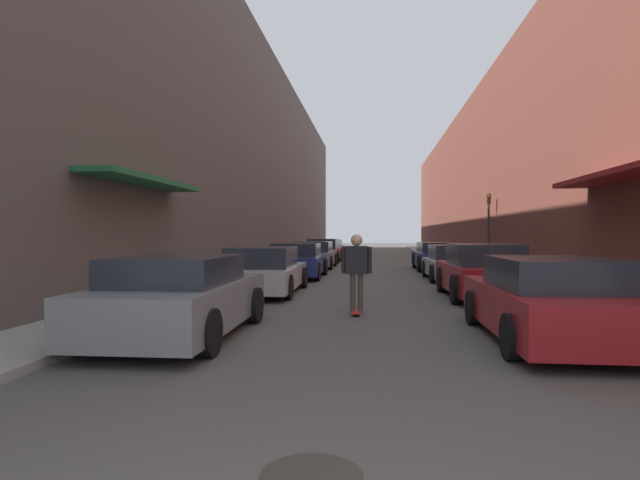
# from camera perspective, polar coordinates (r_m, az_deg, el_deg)

# --- Properties ---
(ground) EXTENTS (130.43, 130.43, 0.00)m
(ground) POSITION_cam_1_polar(r_m,az_deg,el_deg) (24.79, 5.91, -3.09)
(ground) COLOR #4C4947
(curb_strip_left) EXTENTS (1.80, 59.29, 0.12)m
(curb_strip_left) POSITION_cam_1_polar(r_m,az_deg,el_deg) (31.10, -2.94, -2.20)
(curb_strip_left) COLOR gray
(curb_strip_left) RESTS_ON ground
(curb_strip_right) EXTENTS (1.80, 59.29, 0.12)m
(curb_strip_right) POSITION_cam_1_polar(r_m,az_deg,el_deg) (31.06, 14.88, -2.23)
(curb_strip_right) COLOR gray
(curb_strip_right) RESTS_ON ground
(building_row_left) EXTENTS (4.90, 59.29, 12.21)m
(building_row_left) POSITION_cam_1_polar(r_m,az_deg,el_deg) (31.96, -8.15, 8.74)
(building_row_left) COLOR #564C47
(building_row_left) RESTS_ON ground
(building_row_right) EXTENTS (4.90, 59.29, 9.72)m
(building_row_right) POSITION_cam_1_polar(r_m,az_deg,el_deg) (31.75, 20.13, 6.48)
(building_row_right) COLOR brown
(building_row_right) RESTS_ON ground
(parked_car_left_0) EXTENTS (1.98, 4.20, 1.29)m
(parked_car_left_0) POSITION_cam_1_polar(r_m,az_deg,el_deg) (8.32, -15.67, -6.31)
(parked_car_left_0) COLOR gray
(parked_car_left_0) RESTS_ON ground
(parked_car_left_1) EXTENTS (2.00, 4.46, 1.28)m
(parked_car_left_1) POSITION_cam_1_polar(r_m,az_deg,el_deg) (13.90, -6.43, -3.55)
(parked_car_left_1) COLOR #B7B7BC
(parked_car_left_1) RESTS_ON ground
(parked_car_left_2) EXTENTS (1.99, 4.20, 1.30)m
(parked_car_left_2) POSITION_cam_1_polar(r_m,az_deg,el_deg) (18.71, -2.63, -2.40)
(parked_car_left_2) COLOR navy
(parked_car_left_2) RESTS_ON ground
(parked_car_left_3) EXTENTS (1.99, 4.39, 1.27)m
(parked_car_left_3) POSITION_cam_1_polar(r_m,az_deg,el_deg) (24.00, -0.70, -1.74)
(parked_car_left_3) COLOR gray
(parked_car_left_3) RESTS_ON ground
(parked_car_left_4) EXTENTS (1.97, 4.00, 1.35)m
(parked_car_left_4) POSITION_cam_1_polar(r_m,az_deg,el_deg) (28.81, 0.41, -1.25)
(parked_car_left_4) COLOR maroon
(parked_car_left_4) RESTS_ON ground
(parked_car_left_5) EXTENTS (1.91, 4.42, 1.25)m
(parked_car_left_5) POSITION_cam_1_polar(r_m,az_deg,el_deg) (34.31, 1.10, -1.01)
(parked_car_left_5) COLOR #232326
(parked_car_left_5) RESTS_ON ground
(parked_car_right_0) EXTENTS (2.01, 4.14, 1.29)m
(parked_car_right_0) POSITION_cam_1_polar(r_m,az_deg,el_deg) (8.43, 24.95, -6.34)
(parked_car_right_0) COLOR maroon
(parked_car_right_0) RESTS_ON ground
(parked_car_right_1) EXTENTS (1.92, 4.04, 1.39)m
(parked_car_right_1) POSITION_cam_1_polar(r_m,az_deg,el_deg) (13.40, 18.08, -3.50)
(parked_car_right_1) COLOR maroon
(parked_car_right_1) RESTS_ON ground
(parked_car_right_2) EXTENTS (1.91, 3.98, 1.25)m
(parked_car_right_2) POSITION_cam_1_polar(r_m,az_deg,el_deg) (18.30, 15.03, -2.59)
(parked_car_right_2) COLOR #B7B7BC
(parked_car_right_2) RESTS_ON ground
(parked_car_right_3) EXTENTS (1.95, 4.42, 1.26)m
(parked_car_right_3) POSITION_cam_1_polar(r_m,az_deg,el_deg) (23.05, 13.22, -1.84)
(parked_car_right_3) COLOR navy
(parked_car_right_3) RESTS_ON ground
(skateboarder) EXTENTS (0.62, 0.78, 1.63)m
(skateboarder) POSITION_cam_1_polar(r_m,az_deg,el_deg) (10.21, 4.20, -2.89)
(skateboarder) COLOR #B2231E
(skateboarder) RESTS_ON ground
(manhole_cover) EXTENTS (0.70, 0.70, 0.02)m
(manhole_cover) POSITION_cam_1_polar(r_m,az_deg,el_deg) (3.71, -0.96, -25.45)
(manhole_cover) COLOR #332D28
(manhole_cover) RESTS_ON ground
(traffic_light) EXTENTS (0.16, 0.22, 3.35)m
(traffic_light) POSITION_cam_1_polar(r_m,az_deg,el_deg) (24.12, 18.72, 2.01)
(traffic_light) COLOR #2D2D2D
(traffic_light) RESTS_ON curb_strip_right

